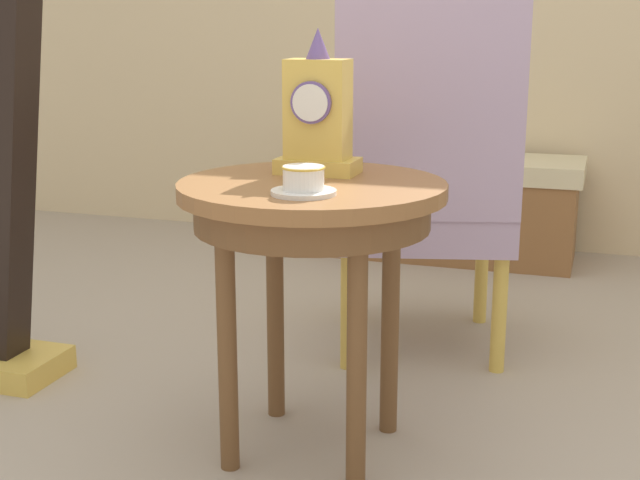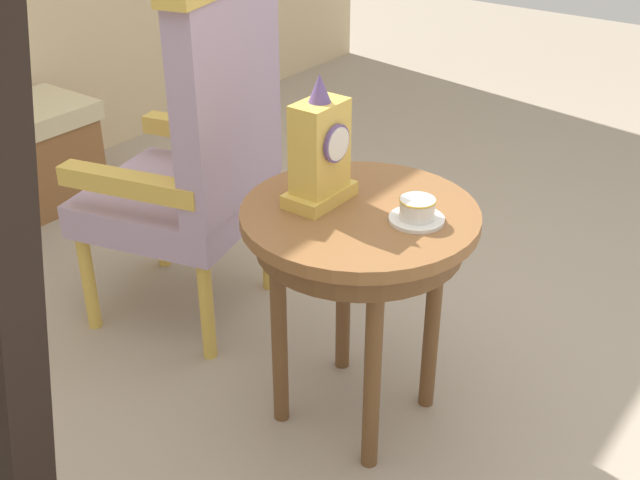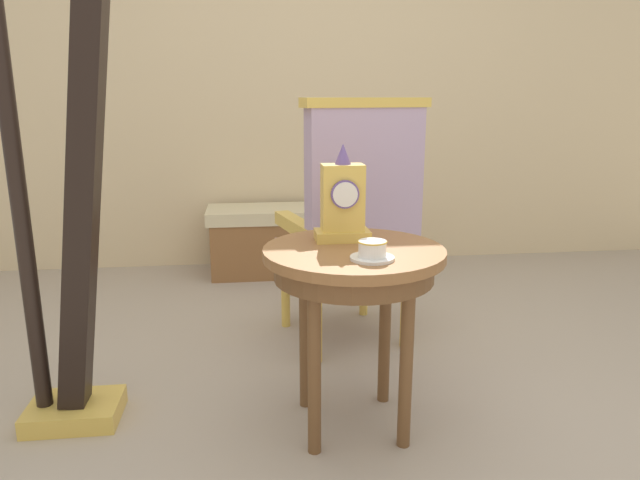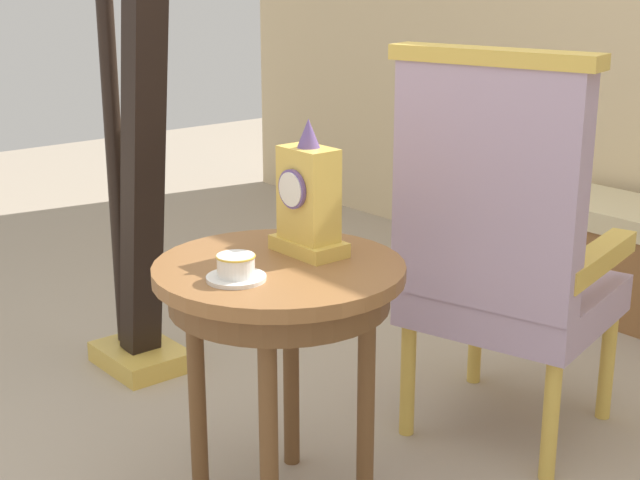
{
  "view_description": "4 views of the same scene",
  "coord_description": "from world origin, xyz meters",
  "px_view_note": "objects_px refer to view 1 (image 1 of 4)",
  "views": [
    {
      "loc": [
        0.59,
        -1.79,
        1.01
      ],
      "look_at": [
        -0.04,
        0.13,
        0.5
      ],
      "focal_mm": 49.68,
      "sensor_mm": 36.0,
      "label": 1
    },
    {
      "loc": [
        -1.53,
        -0.92,
        1.56
      ],
      "look_at": [
        -0.1,
        0.15,
        0.57
      ],
      "focal_mm": 44.67,
      "sensor_mm": 36.0,
      "label": 2
    },
    {
      "loc": [
        -0.38,
        -1.76,
        1.14
      ],
      "look_at": [
        -0.14,
        0.2,
        0.65
      ],
      "focal_mm": 32.44,
      "sensor_mm": 36.0,
      "label": 3
    },
    {
      "loc": [
        1.66,
        -1.22,
        1.36
      ],
      "look_at": [
        0.02,
        0.15,
        0.71
      ],
      "focal_mm": 52.69,
      "sensor_mm": 36.0,
      "label": 4
    }
  ],
  "objects_px": {
    "mantel_clock": "(318,116)",
    "armchair": "(425,165)",
    "teacup_left": "(304,182)",
    "window_bench": "(443,206)",
    "side_table": "(312,219)"
  },
  "relations": [
    {
      "from": "side_table",
      "to": "mantel_clock",
      "type": "xyz_separation_m",
      "value": [
        -0.02,
        0.11,
        0.22
      ]
    },
    {
      "from": "side_table",
      "to": "teacup_left",
      "type": "height_order",
      "value": "teacup_left"
    },
    {
      "from": "teacup_left",
      "to": "window_bench",
      "type": "bearing_deg",
      "value": 91.88
    },
    {
      "from": "armchair",
      "to": "window_bench",
      "type": "bearing_deg",
      "value": 97.43
    },
    {
      "from": "side_table",
      "to": "mantel_clock",
      "type": "distance_m",
      "value": 0.25
    },
    {
      "from": "side_table",
      "to": "window_bench",
      "type": "distance_m",
      "value": 1.91
    },
    {
      "from": "teacup_left",
      "to": "mantel_clock",
      "type": "relative_size",
      "value": 0.41
    },
    {
      "from": "teacup_left",
      "to": "side_table",
      "type": "bearing_deg",
      "value": 101.89
    },
    {
      "from": "window_bench",
      "to": "teacup_left",
      "type": "bearing_deg",
      "value": -88.12
    },
    {
      "from": "armchair",
      "to": "window_bench",
      "type": "distance_m",
      "value": 1.26
    },
    {
      "from": "window_bench",
      "to": "mantel_clock",
      "type": "bearing_deg",
      "value": -89.56
    },
    {
      "from": "mantel_clock",
      "to": "armchair",
      "type": "xyz_separation_m",
      "value": [
        0.14,
        0.58,
        -0.2
      ]
    },
    {
      "from": "side_table",
      "to": "teacup_left",
      "type": "bearing_deg",
      "value": -78.11
    },
    {
      "from": "armchair",
      "to": "window_bench",
      "type": "relative_size",
      "value": 0.98
    },
    {
      "from": "mantel_clock",
      "to": "armchair",
      "type": "relative_size",
      "value": 0.29
    }
  ]
}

